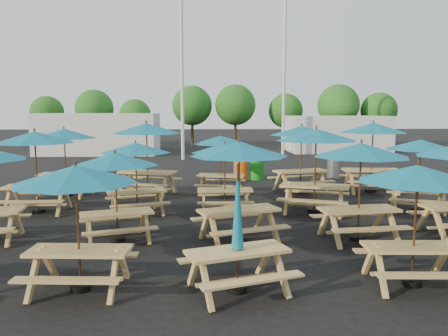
{
  "coord_description": "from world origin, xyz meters",
  "views": [
    {
      "loc": [
        -0.58,
        -12.64,
        2.95
      ],
      "look_at": [
        0.0,
        1.5,
        1.1
      ],
      "focal_mm": 35.0,
      "sensor_mm": 36.0,
      "label": 1
    }
  ],
  "objects_px": {
    "picnic_unit_19": "(373,131)",
    "waste_bin_0": "(242,168)",
    "picnic_unit_4": "(76,181)",
    "picnic_unit_9": "(239,154)",
    "picnic_unit_8": "(238,240)",
    "waste_bin_2": "(245,168)",
    "picnic_unit_6": "(136,151)",
    "picnic_unit_2": "(35,141)",
    "picnic_unit_11": "(221,143)",
    "picnic_unit_10": "(225,152)",
    "picnic_unit_13": "(361,155)",
    "picnic_unit_14": "(316,139)",
    "picnic_unit_5": "(115,164)",
    "waste_bin_1": "(240,167)",
    "picnic_unit_7": "(147,132)",
    "picnic_unit_12": "(417,180)",
    "waste_bin_4": "(334,167)",
    "waste_bin_3": "(257,168)",
    "picnic_unit_3": "(64,137)",
    "picnic_unit_15": "(302,134)",
    "picnic_unit_18": "(421,148)"
  },
  "relations": [
    {
      "from": "picnic_unit_19",
      "to": "waste_bin_0",
      "type": "xyz_separation_m",
      "value": [
        -4.48,
        3.18,
        -1.72
      ]
    },
    {
      "from": "picnic_unit_4",
      "to": "picnic_unit_9",
      "type": "xyz_separation_m",
      "value": [
        2.82,
        2.57,
        0.17
      ]
    },
    {
      "from": "picnic_unit_8",
      "to": "waste_bin_2",
      "type": "relative_size",
      "value": 2.12
    },
    {
      "from": "picnic_unit_4",
      "to": "picnic_unit_6",
      "type": "distance_m",
      "value": 5.36
    },
    {
      "from": "picnic_unit_2",
      "to": "picnic_unit_11",
      "type": "height_order",
      "value": "picnic_unit_2"
    },
    {
      "from": "picnic_unit_19",
      "to": "waste_bin_0",
      "type": "relative_size",
      "value": 2.6
    },
    {
      "from": "picnic_unit_10",
      "to": "picnic_unit_13",
      "type": "relative_size",
      "value": 0.85
    },
    {
      "from": "picnic_unit_2",
      "to": "picnic_unit_8",
      "type": "bearing_deg",
      "value": -48.06
    },
    {
      "from": "picnic_unit_11",
      "to": "picnic_unit_14",
      "type": "distance_m",
      "value": 3.97
    },
    {
      "from": "picnic_unit_5",
      "to": "waste_bin_1",
      "type": "bearing_deg",
      "value": 50.65
    },
    {
      "from": "picnic_unit_7",
      "to": "picnic_unit_9",
      "type": "bearing_deg",
      "value": -47.48
    },
    {
      "from": "picnic_unit_2",
      "to": "picnic_unit_14",
      "type": "xyz_separation_m",
      "value": [
        8.05,
        -0.33,
        0.07
      ]
    },
    {
      "from": "picnic_unit_8",
      "to": "picnic_unit_12",
      "type": "xyz_separation_m",
      "value": [
        2.99,
        0.13,
        0.95
      ]
    },
    {
      "from": "picnic_unit_6",
      "to": "picnic_unit_8",
      "type": "bearing_deg",
      "value": -84.01
    },
    {
      "from": "picnic_unit_9",
      "to": "waste_bin_4",
      "type": "xyz_separation_m",
      "value": [
        4.93,
        9.31,
        -1.5
      ]
    },
    {
      "from": "picnic_unit_8",
      "to": "picnic_unit_9",
      "type": "distance_m",
      "value": 2.95
    },
    {
      "from": "picnic_unit_10",
      "to": "picnic_unit_7",
      "type": "bearing_deg",
      "value": 133.38
    },
    {
      "from": "picnic_unit_8",
      "to": "waste_bin_3",
      "type": "height_order",
      "value": "picnic_unit_8"
    },
    {
      "from": "picnic_unit_14",
      "to": "waste_bin_0",
      "type": "xyz_separation_m",
      "value": [
        -1.61,
        6.32,
        -1.65
      ]
    },
    {
      "from": "picnic_unit_11",
      "to": "picnic_unit_5",
      "type": "bearing_deg",
      "value": -103.26
    },
    {
      "from": "picnic_unit_14",
      "to": "picnic_unit_19",
      "type": "distance_m",
      "value": 4.25
    },
    {
      "from": "picnic_unit_4",
      "to": "picnic_unit_8",
      "type": "height_order",
      "value": "picnic_unit_8"
    },
    {
      "from": "picnic_unit_4",
      "to": "picnic_unit_19",
      "type": "height_order",
      "value": "picnic_unit_19"
    },
    {
      "from": "picnic_unit_3",
      "to": "waste_bin_0",
      "type": "xyz_separation_m",
      "value": [
        6.41,
        3.47,
        -1.56
      ]
    },
    {
      "from": "picnic_unit_11",
      "to": "waste_bin_4",
      "type": "height_order",
      "value": "picnic_unit_11"
    },
    {
      "from": "picnic_unit_15",
      "to": "waste_bin_0",
      "type": "distance_m",
      "value": 4.0
    },
    {
      "from": "picnic_unit_8",
      "to": "waste_bin_3",
      "type": "xyz_separation_m",
      "value": [
        1.7,
        11.82,
        -0.37
      ]
    },
    {
      "from": "picnic_unit_15",
      "to": "waste_bin_4",
      "type": "distance_m",
      "value": 4.31
    },
    {
      "from": "picnic_unit_5",
      "to": "waste_bin_0",
      "type": "bearing_deg",
      "value": 49.83
    },
    {
      "from": "picnic_unit_7",
      "to": "waste_bin_4",
      "type": "distance_m",
      "value": 8.69
    },
    {
      "from": "picnic_unit_15",
      "to": "picnic_unit_5",
      "type": "bearing_deg",
      "value": -148.78
    },
    {
      "from": "picnic_unit_10",
      "to": "picnic_unit_6",
      "type": "bearing_deg",
      "value": -175.91
    },
    {
      "from": "waste_bin_3",
      "to": "picnic_unit_6",
      "type": "bearing_deg",
      "value": -123.57
    },
    {
      "from": "picnic_unit_5",
      "to": "picnic_unit_7",
      "type": "distance_m",
      "value": 5.54
    },
    {
      "from": "picnic_unit_5",
      "to": "picnic_unit_12",
      "type": "xyz_separation_m",
      "value": [
        5.52,
        -2.76,
        0.04
      ]
    },
    {
      "from": "picnic_unit_12",
      "to": "waste_bin_0",
      "type": "relative_size",
      "value": 2.09
    },
    {
      "from": "picnic_unit_5",
      "to": "picnic_unit_13",
      "type": "height_order",
      "value": "picnic_unit_13"
    },
    {
      "from": "picnic_unit_6",
      "to": "waste_bin_0",
      "type": "relative_size",
      "value": 2.51
    },
    {
      "from": "picnic_unit_7",
      "to": "picnic_unit_11",
      "type": "height_order",
      "value": "picnic_unit_7"
    },
    {
      "from": "picnic_unit_3",
      "to": "picnic_unit_19",
      "type": "height_order",
      "value": "picnic_unit_19"
    },
    {
      "from": "picnic_unit_12",
      "to": "picnic_unit_13",
      "type": "xyz_separation_m",
      "value": [
        -0.02,
        2.61,
        0.15
      ]
    },
    {
      "from": "picnic_unit_19",
      "to": "waste_bin_0",
      "type": "bearing_deg",
      "value": 148.79
    },
    {
      "from": "picnic_unit_14",
      "to": "waste_bin_3",
      "type": "bearing_deg",
      "value": 118.13
    },
    {
      "from": "picnic_unit_9",
      "to": "picnic_unit_18",
      "type": "height_order",
      "value": "picnic_unit_9"
    },
    {
      "from": "picnic_unit_15",
      "to": "picnic_unit_12",
      "type": "bearing_deg",
      "value": -105.25
    },
    {
      "from": "picnic_unit_8",
      "to": "waste_bin_1",
      "type": "bearing_deg",
      "value": 66.31
    },
    {
      "from": "waste_bin_1",
      "to": "picnic_unit_2",
      "type": "bearing_deg",
      "value": -135.52
    },
    {
      "from": "picnic_unit_11",
      "to": "picnic_unit_19",
      "type": "relative_size",
      "value": 0.91
    },
    {
      "from": "picnic_unit_10",
      "to": "picnic_unit_9",
      "type": "bearing_deg",
      "value": -87.07
    },
    {
      "from": "waste_bin_1",
      "to": "picnic_unit_14",
      "type": "bearing_deg",
      "value": -76.03
    }
  ]
}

